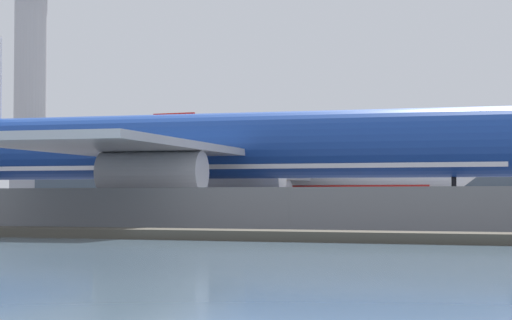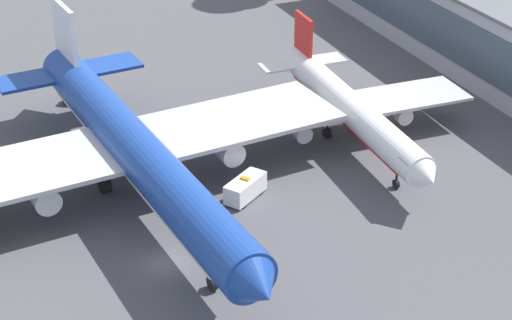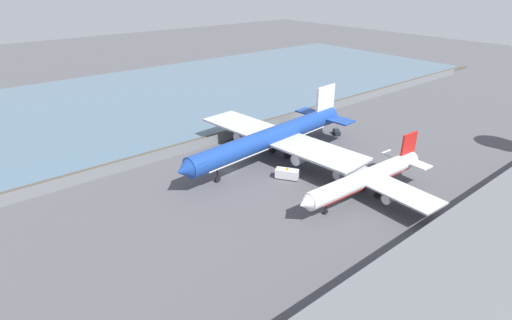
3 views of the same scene
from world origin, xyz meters
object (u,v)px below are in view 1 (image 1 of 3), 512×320
cargo_jet_blue (204,149)px  control_tower (31,58)px  ops_van (313,208)px  passenger_jet_white_red (294,176)px

cargo_jet_blue → control_tower: bearing=133.1°
ops_van → cargo_jet_blue: bearing=-116.1°
passenger_jet_white_red → cargo_jet_blue: bearing=-84.9°
cargo_jet_blue → passenger_jet_white_red: (-2.36, 26.50, -1.48)m
cargo_jet_blue → control_tower: 86.45m
passenger_jet_white_red → control_tower: bearing=147.5°
cargo_jet_blue → control_tower: size_ratio=1.33×
ops_van → control_tower: control_tower is taller
ops_van → control_tower: size_ratio=0.13×
ops_van → passenger_jet_white_red: bearing=114.4°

